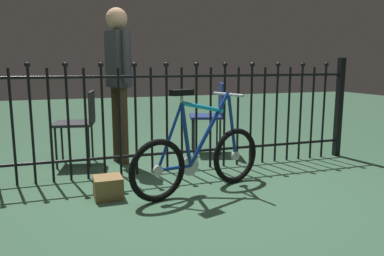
# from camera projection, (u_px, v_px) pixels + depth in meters

# --- Properties ---
(ground_plane) EXTENTS (20.00, 20.00, 0.00)m
(ground_plane) POSITION_uv_depth(u_px,v_px,m) (200.00, 191.00, 3.42)
(ground_plane) COLOR #385E44
(iron_fence) EXTENTS (4.27, 0.07, 1.22)m
(iron_fence) POSITION_uv_depth(u_px,v_px,m) (172.00, 115.00, 3.97)
(iron_fence) COLOR black
(iron_fence) RESTS_ON ground
(bicycle) EXTENTS (1.36, 0.53, 0.93)m
(bicycle) POSITION_uv_depth(u_px,v_px,m) (199.00, 157.00, 3.37)
(bicycle) COLOR black
(bicycle) RESTS_ON ground
(chair_navy) EXTENTS (0.52, 0.51, 0.91)m
(chair_navy) POSITION_uv_depth(u_px,v_px,m) (213.00, 110.00, 4.85)
(chair_navy) COLOR black
(chair_navy) RESTS_ON ground
(chair_charcoal) EXTENTS (0.51, 0.51, 0.84)m
(chair_charcoal) POSITION_uv_depth(u_px,v_px,m) (81.00, 119.00, 4.28)
(chair_charcoal) COLOR black
(chair_charcoal) RESTS_ON ground
(person_visitor) EXTENTS (0.27, 0.45, 1.76)m
(person_visitor) POSITION_uv_depth(u_px,v_px,m) (118.00, 71.00, 4.26)
(person_visitor) COLOR #4C3823
(person_visitor) RESTS_ON ground
(display_crate) EXTENTS (0.24, 0.24, 0.19)m
(display_crate) POSITION_uv_depth(u_px,v_px,m) (108.00, 187.00, 3.24)
(display_crate) COLOR olive
(display_crate) RESTS_ON ground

